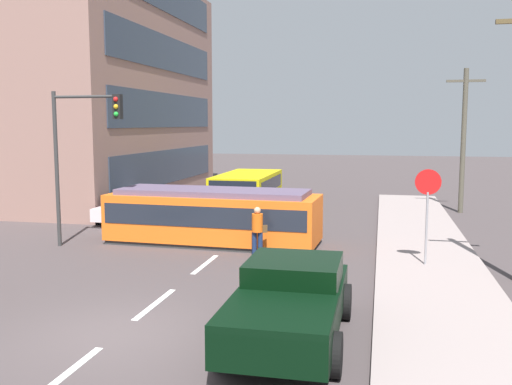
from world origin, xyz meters
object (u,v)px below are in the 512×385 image
object	(u,v)px
utility_pole_mid	(464,138)
stop_sign	(428,197)
pickup_truck_parked	(290,301)
traffic_light_mast	(80,140)
city_bus	(247,189)
pedestrian_crossing	(258,229)
streetcar_tram	(213,215)
parked_sedan_mid	(131,207)

from	to	relation	value
utility_pole_mid	stop_sign	bearing A→B (deg)	-102.00
pickup_truck_parked	traffic_light_mast	world-z (taller)	traffic_light_mast
pickup_truck_parked	traffic_light_mast	size ratio (longest dim) A/B	0.91
city_bus	utility_pole_mid	world-z (taller)	utility_pole_mid
pedestrian_crossing	streetcar_tram	bearing A→B (deg)	138.45
pedestrian_crossing	pickup_truck_parked	xyz separation A→B (m)	(2.17, -6.81, -0.15)
city_bus	utility_pole_mid	bearing A→B (deg)	7.91
stop_sign	parked_sedan_mid	bearing A→B (deg)	153.64
pickup_truck_parked	traffic_light_mast	distance (m)	11.45
city_bus	parked_sedan_mid	size ratio (longest dim) A/B	1.37
streetcar_tram	utility_pole_mid	size ratio (longest dim) A/B	1.11
streetcar_tram	utility_pole_mid	bearing A→B (deg)	44.24
parked_sedan_mid	stop_sign	size ratio (longest dim) A/B	1.51
traffic_light_mast	streetcar_tram	bearing A→B (deg)	20.67
traffic_light_mast	utility_pole_mid	distance (m)	18.01
city_bus	pickup_truck_parked	bearing A→B (deg)	-73.75
pickup_truck_parked	parked_sedan_mid	world-z (taller)	pickup_truck_parked
pedestrian_crossing	pickup_truck_parked	bearing A→B (deg)	-72.33
pedestrian_crossing	traffic_light_mast	world-z (taller)	traffic_light_mast
pickup_truck_parked	streetcar_tram	bearing A→B (deg)	116.09
pickup_truck_parked	parked_sedan_mid	distance (m)	15.67
pickup_truck_parked	parked_sedan_mid	bearing A→B (deg)	126.45
city_bus	pedestrian_crossing	world-z (taller)	city_bus
pedestrian_crossing	stop_sign	distance (m)	5.42
streetcar_tram	parked_sedan_mid	size ratio (longest dim) A/B	1.80
parked_sedan_mid	utility_pole_mid	distance (m)	16.20
city_bus	parked_sedan_mid	bearing A→B (deg)	-136.89
streetcar_tram	stop_sign	size ratio (longest dim) A/B	2.70
parked_sedan_mid	stop_sign	bearing A→B (deg)	-26.36
parked_sedan_mid	streetcar_tram	bearing A→B (deg)	-37.97
city_bus	pedestrian_crossing	bearing A→B (deg)	-74.74
streetcar_tram	pickup_truck_parked	xyz separation A→B (m)	(4.23, -8.64, -0.23)
pickup_truck_parked	utility_pole_mid	size ratio (longest dim) A/B	0.71
city_bus	stop_sign	size ratio (longest dim) A/B	2.07
stop_sign	utility_pole_mid	bearing A→B (deg)	78.00
pedestrian_crossing	stop_sign	bearing A→B (deg)	-3.87
pedestrian_crossing	utility_pole_mid	distance (m)	14.05
pedestrian_crossing	utility_pole_mid	size ratio (longest dim) A/B	0.24
pickup_truck_parked	traffic_light_mast	bearing A→B (deg)	140.56
streetcar_tram	traffic_light_mast	world-z (taller)	traffic_light_mast
city_bus	utility_pole_mid	xyz separation A→B (m)	(10.47, 1.45, 2.61)
traffic_light_mast	pickup_truck_parked	bearing A→B (deg)	-39.44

